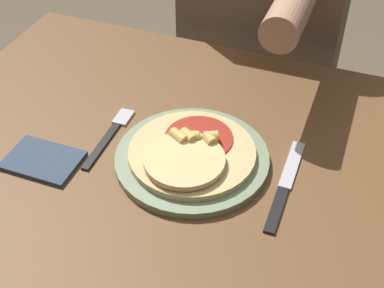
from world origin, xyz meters
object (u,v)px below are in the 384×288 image
fork (111,134)px  knife (285,186)px  plate (192,158)px  pizza (191,152)px  person_diner (264,18)px  dining_table (202,213)px

fork → knife: bearing=-3.1°
plate → knife: plate is taller
plate → pizza: 0.02m
person_diner → fork: bearing=-104.9°
dining_table → plate: 0.13m
plate → person_diner: (-0.02, 0.56, -0.02)m
fork → person_diner: (0.15, 0.55, -0.01)m
dining_table → pizza: (-0.02, 0.01, 0.14)m
plate → dining_table: bearing=-23.6°
dining_table → plate: (-0.02, 0.01, 0.12)m
dining_table → pizza: pizza is taller
dining_table → plate: bearing=156.4°
dining_table → fork: size_ratio=6.30×
person_diner → knife: bearing=-72.0°
knife → plate: bearing=178.8°
plate → pizza: pizza is taller
fork → knife: same height
dining_table → fork: 0.22m
fork → knife: size_ratio=0.80×
dining_table → pizza: 0.14m
plate → fork: bearing=175.1°
plate → fork: plate is taller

